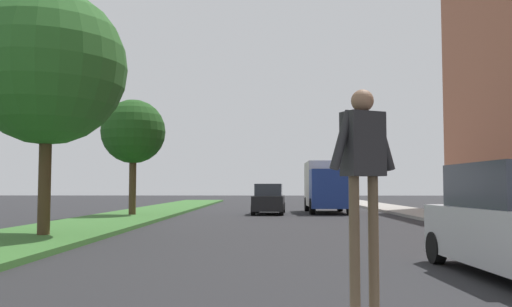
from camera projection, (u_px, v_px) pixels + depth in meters
name	position (u px, v px, depth m)	size (l,w,h in m)	color
ground_plane	(281.00, 216.00, 28.79)	(140.00, 140.00, 0.00)	#262628
median_strip	(130.00, 217.00, 26.97)	(4.08, 64.00, 0.15)	#386B2D
tree_mid	(47.00, 67.00, 16.19)	(4.70, 4.70, 7.35)	#4C3823
tree_far	(133.00, 132.00, 27.73)	(3.28, 3.28, 5.89)	#4C3823
sidewalk_right	(441.00, 217.00, 26.63)	(3.00, 64.00, 0.15)	#9E9991
pedestrian_performer	(363.00, 175.00, 5.19)	(0.71, 0.41, 2.49)	brown
sedan_midblock	(269.00, 200.00, 30.94)	(1.98, 4.26, 1.73)	black
truck_box_delivery	(327.00, 186.00, 32.72)	(2.40, 6.20, 3.10)	navy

